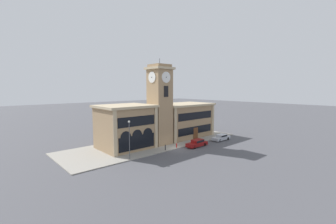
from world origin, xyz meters
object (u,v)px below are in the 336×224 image
(street_lamp, at_px, (129,134))
(bollard, at_px, (165,147))
(parked_car_mid, at_px, (221,137))
(parked_car_near, at_px, (197,143))
(fire_hydrant, at_px, (177,145))

(street_lamp, relative_size, bollard, 6.07)
(parked_car_mid, xyz_separation_m, bollard, (-15.22, 1.99, -0.03))
(parked_car_near, relative_size, parked_car_mid, 1.01)
(street_lamp, bearing_deg, fire_hydrant, 0.24)
(parked_car_near, bearing_deg, parked_car_mid, -179.58)
(parked_car_near, bearing_deg, street_lamp, -6.70)
(street_lamp, bearing_deg, parked_car_near, -7.12)
(street_lamp, xyz_separation_m, bollard, (7.96, 0.14, -3.65))
(parked_car_near, height_order, fire_hydrant, parked_car_near)
(parked_car_mid, xyz_separation_m, street_lamp, (-23.18, 1.85, 3.62))
(fire_hydrant, bearing_deg, street_lamp, -179.76)
(parked_car_near, xyz_separation_m, street_lamp, (-14.82, 1.85, 3.55))
(fire_hydrant, bearing_deg, bollard, 178.17)
(street_lamp, distance_m, bollard, 8.76)
(street_lamp, bearing_deg, bollard, 0.99)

